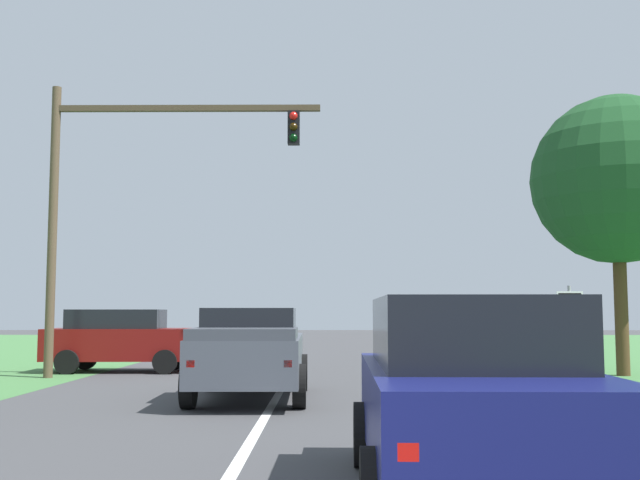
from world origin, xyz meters
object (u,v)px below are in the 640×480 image
Objects in this scene: crossing_suv_far at (122,339)px; pickup_truck_lead at (251,351)px; traffic_light at (123,184)px; red_suv_near at (470,391)px; keep_moving_sign at (570,322)px; oak_tree_right at (617,180)px.

pickup_truck_lead is at bearing -57.93° from crossing_suv_far.
crossing_suv_far is at bearing 102.44° from traffic_light.
red_suv_near is at bearing -70.23° from pickup_truck_lead.
pickup_truck_lead is at bearing 109.77° from red_suv_near.
traffic_light is 3.36× the size of keep_moving_sign.
crossing_suv_far is (-0.47, 2.11, -4.20)m from traffic_light.
crossing_suv_far is at bearing 157.37° from keep_moving_sign.
traffic_light is 4.72m from crossing_suv_far.
traffic_light is at bearing 117.81° from red_suv_near.
oak_tree_right is at bearing -5.30° from crossing_suv_far.
traffic_light is at bearing 166.32° from keep_moving_sign.
red_suv_near is 0.92× the size of pickup_truck_lead.
oak_tree_right is at bearing 64.17° from red_suv_near.
traffic_light is at bearing -77.56° from crossing_suv_far.
red_suv_near is 2.02× the size of keep_moving_sign.
oak_tree_right reaches higher than keep_moving_sign.
red_suv_near is 11.15m from keep_moving_sign.
pickup_truck_lead is 7.46m from keep_moving_sign.
crossing_suv_far is at bearing 122.07° from pickup_truck_lead.
keep_moving_sign is 12.50m from crossing_suv_far.
traffic_light reaches higher than keep_moving_sign.
oak_tree_right reaches higher than red_suv_near.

